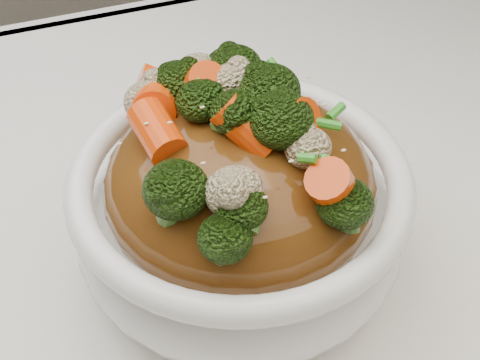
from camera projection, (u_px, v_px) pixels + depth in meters
name	position (u px, v px, depth m)	size (l,w,h in m)	color
tablecloth	(266.00, 311.00, 0.46)	(1.20, 0.80, 0.04)	white
bowl	(240.00, 215.00, 0.44)	(0.22, 0.22, 0.08)	white
sauce_base	(240.00, 183.00, 0.42)	(0.17, 0.17, 0.09)	#5A310F
carrots	(240.00, 105.00, 0.38)	(0.17, 0.17, 0.05)	#FA4708
broccoli	(240.00, 106.00, 0.38)	(0.17, 0.17, 0.04)	black
cauliflower	(240.00, 109.00, 0.38)	(0.17, 0.17, 0.04)	beige
scallions	(240.00, 103.00, 0.38)	(0.13, 0.13, 0.02)	green
sesame_seeds	(240.00, 103.00, 0.38)	(0.15, 0.15, 0.01)	beige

